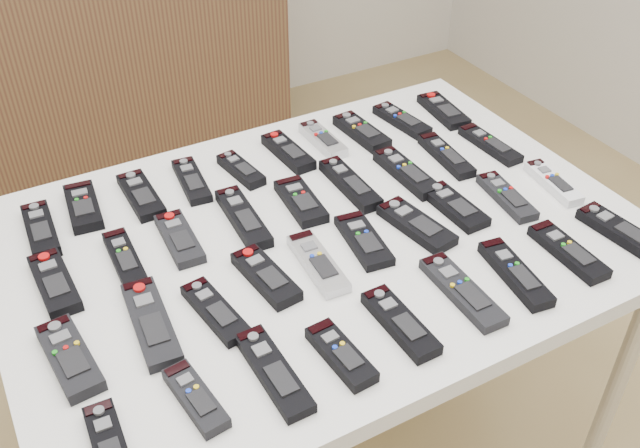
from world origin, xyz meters
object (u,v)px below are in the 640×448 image
remote_9 (443,110)px  remote_27 (507,197)px  remote_18 (490,144)px  remote_37 (620,231)px  remote_13 (243,218)px  remote_20 (151,322)px  remote_33 (400,323)px  table (320,254)px  remote_14 (301,201)px  remote_1 (83,207)px  remote_23 (318,263)px  remote_19 (70,358)px  remote_7 (362,132)px  remote_36 (568,252)px  remote_32 (341,354)px  remote_17 (446,156)px  sideboard (55,70)px  remote_0 (41,230)px  remote_2 (141,195)px  remote_6 (323,140)px  remote_8 (402,120)px  remote_35 (515,274)px  remote_29 (110,448)px  remote_24 (364,240)px  remote_12 (179,238)px  remote_28 (553,183)px  remote_5 (288,152)px  remote_21 (215,311)px  remote_15 (350,184)px  remote_11 (125,258)px  remote_34 (462,291)px  remote_25 (416,225)px  remote_26 (455,206)px  remote_30 (196,398)px  remote_10 (55,283)px  remote_16 (406,173)px

remote_9 → remote_27: same height
remote_18 → remote_37: (0.01, -0.39, 0.00)m
remote_13 → remote_20: bearing=-140.2°
remote_37 → remote_33: bearing=175.0°
table → remote_14: remote_14 is taller
remote_1 → remote_23: bearing=-42.8°
remote_1 → remote_19: 0.42m
remote_7 → remote_23: 0.50m
remote_36 → remote_32: bearing=-176.8°
remote_17 → remote_33: bearing=-130.2°
remote_13 → remote_20: 0.32m
sideboard → remote_0: 1.55m
remote_23 → remote_37: bearing=-16.2°
remote_2 → remote_6: bearing=1.0°
remote_8 → remote_20: same height
remote_19 → remote_35: remote_19 is taller
remote_14 → remote_29: (-0.52, -0.40, -0.00)m
table → remote_29: size_ratio=7.77×
remote_6 → remote_24: bearing=-107.9°
remote_12 → remote_28: bearing=-12.4°
remote_6 → remote_5: bearing=-176.0°
remote_5 → remote_21: 0.53m
remote_28 → remote_36: same height
remote_12 → remote_17: same height
remote_13 → remote_14: size_ratio=1.27×
remote_15 → remote_33: 0.42m
remote_29 → remote_36: size_ratio=0.91×
remote_13 → remote_32: 0.41m
sideboard → remote_35: bearing=-72.2°
remote_18 → remote_11: bearing=177.2°
remote_1 → remote_33: size_ratio=0.91×
remote_23 → remote_34: bearing=-41.9°
remote_15 → remote_25: bearing=-76.7°
remote_32 → remote_12: bearing=102.7°
remote_18 → remote_26: (-0.23, -0.16, 0.00)m
remote_7 → remote_11: size_ratio=1.03×
remote_7 → remote_30: bearing=-142.7°
remote_18 → remote_25: size_ratio=1.02×
table → remote_32: size_ratio=8.58×
remote_1 → remote_21: remote_1 is taller
remote_6 → remote_21: (-0.44, -0.41, -0.00)m
remote_30 → remote_18: bearing=15.8°
remote_17 → remote_7: bearing=126.4°
remote_10 → remote_27: size_ratio=1.02×
remote_21 → remote_23: same height
remote_21 → remote_30: size_ratio=1.15×
remote_10 → remote_16: same height
sideboard → remote_12: bearing=-86.4°
remote_11 → remote_36: size_ratio=0.94×
sideboard → remote_14: sideboard is taller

